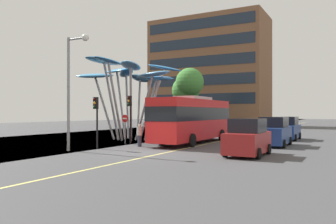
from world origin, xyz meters
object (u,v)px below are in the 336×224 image
at_px(red_bus, 193,118).
at_px(traffic_light_kerb_far, 130,109).
at_px(pedestrian, 140,135).
at_px(no_entry_sign, 125,124).
at_px(street_lamp, 73,77).
at_px(traffic_light_kerb_near, 96,111).
at_px(car_parked_mid, 274,132).
at_px(car_parked_near, 248,138).
at_px(car_parked_far, 287,129).
at_px(leaf_sculpture, 132,76).
at_px(traffic_light_island_mid, 168,112).

xyz_separation_m(red_bus, traffic_light_kerb_far, (-3.93, -3.28, 0.68)).
height_order(pedestrian, no_entry_sign, no_entry_sign).
distance_m(street_lamp, no_entry_sign, 6.72).
height_order(traffic_light_kerb_near, car_parked_mid, traffic_light_kerb_near).
bearing_deg(car_parked_near, pedestrian, 170.25).
bearing_deg(car_parked_far, leaf_sculpture, -152.41).
relative_size(red_bus, pedestrian, 6.74).
distance_m(red_bus, traffic_light_kerb_far, 5.16).
height_order(traffic_light_kerb_near, street_lamp, street_lamp).
height_order(leaf_sculpture, car_parked_mid, leaf_sculpture).
height_order(car_parked_mid, car_parked_far, car_parked_mid).
height_order(traffic_light_island_mid, car_parked_near, traffic_light_island_mid).
bearing_deg(traffic_light_kerb_near, no_entry_sign, 98.65).
bearing_deg(traffic_light_island_mid, car_parked_mid, -9.98).
bearing_deg(no_entry_sign, car_parked_far, 43.72).
bearing_deg(leaf_sculpture, red_bus, -5.36).
height_order(red_bus, car_parked_near, red_bus).
bearing_deg(red_bus, leaf_sculpture, 174.64).
distance_m(car_parked_far, pedestrian, 14.27).
bearing_deg(red_bus, traffic_light_kerb_far, -140.18).
distance_m(car_parked_near, car_parked_mid, 6.57).
distance_m(traffic_light_island_mid, street_lamp, 11.61).
relative_size(traffic_light_island_mid, no_entry_sign, 1.51).
distance_m(traffic_light_island_mid, no_entry_sign, 5.62).
bearing_deg(street_lamp, car_parked_near, 16.54).
distance_m(traffic_light_kerb_far, car_parked_far, 14.54).
distance_m(leaf_sculpture, no_entry_sign, 5.87).
xyz_separation_m(red_bus, car_parked_far, (6.09, 7.11, -1.06)).
bearing_deg(red_bus, traffic_light_kerb_near, -118.20).
distance_m(car_parked_mid, car_parked_far, 6.43).
xyz_separation_m(car_parked_near, street_lamp, (-10.37, -3.08, 3.73)).
bearing_deg(leaf_sculpture, street_lamp, -78.03).
relative_size(leaf_sculpture, street_lamp, 1.43).
height_order(red_bus, traffic_light_island_mid, red_bus).
height_order(leaf_sculpture, car_parked_near, leaf_sculpture).
bearing_deg(no_entry_sign, pedestrian, -31.73).
relative_size(traffic_light_island_mid, car_parked_near, 0.85).
distance_m(red_bus, car_parked_far, 9.42).
relative_size(car_parked_near, street_lamp, 0.55).
relative_size(red_bus, car_parked_mid, 2.46).
relative_size(traffic_light_kerb_far, car_parked_far, 0.84).
bearing_deg(leaf_sculpture, car_parked_mid, 0.38).
bearing_deg(car_parked_near, car_parked_far, 89.70).
relative_size(car_parked_far, pedestrian, 2.77).
distance_m(traffic_light_island_mid, car_parked_mid, 10.09).
xyz_separation_m(leaf_sculpture, car_parked_near, (12.39, -6.49, -4.76)).
relative_size(leaf_sculpture, traffic_light_kerb_near, 3.01).
height_order(leaf_sculpture, traffic_light_island_mid, leaf_sculpture).
bearing_deg(traffic_light_kerb_near, car_parked_mid, 38.25).
xyz_separation_m(traffic_light_kerb_far, traffic_light_island_mid, (0.29, 5.69, -0.21)).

